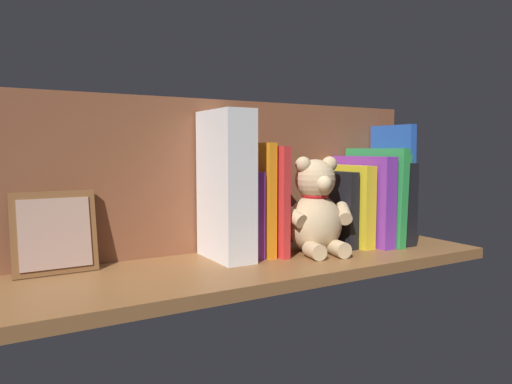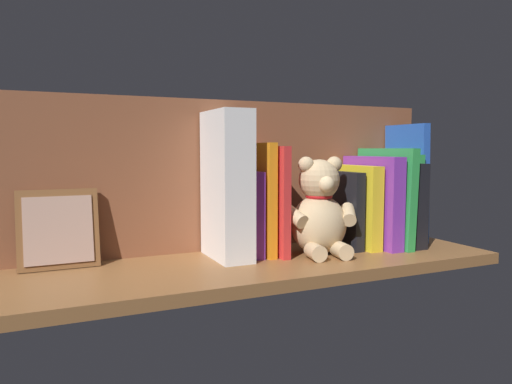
{
  "view_description": "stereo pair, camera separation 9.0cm",
  "coord_description": "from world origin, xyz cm",
  "px_view_note": "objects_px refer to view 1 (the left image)",
  "views": [
    {
      "loc": [
        45.13,
        77.62,
        21.13
      ],
      "look_at": [
        0.0,
        0.0,
        13.06
      ],
      "focal_mm": 33.64,
      "sensor_mm": 36.0,
      "label": 1
    },
    {
      "loc": [
        37.13,
        81.75,
        21.13
      ],
      "look_at": [
        0.0,
        0.0,
        13.06
      ],
      "focal_mm": 33.64,
      "sensor_mm": 36.0,
      "label": 2
    }
  ],
  "objects_px": {
    "book_0": "(392,181)",
    "picture_frame_leaning": "(55,233)",
    "dictionary_thick_white": "(226,185)",
    "teddy_bear": "(316,211)"
  },
  "relations": [
    {
      "from": "teddy_bear",
      "to": "dictionary_thick_white",
      "type": "height_order",
      "value": "dictionary_thick_white"
    },
    {
      "from": "book_0",
      "to": "dictionary_thick_white",
      "type": "relative_size",
      "value": 0.94
    },
    {
      "from": "book_0",
      "to": "teddy_bear",
      "type": "bearing_deg",
      "value": 11.27
    },
    {
      "from": "picture_frame_leaning",
      "to": "dictionary_thick_white",
      "type": "bearing_deg",
      "value": 170.84
    },
    {
      "from": "book_0",
      "to": "dictionary_thick_white",
      "type": "bearing_deg",
      "value": 0.91
    },
    {
      "from": "book_0",
      "to": "picture_frame_leaning",
      "type": "xyz_separation_m",
      "value": [
        0.75,
        -0.04,
        -0.06
      ]
    },
    {
      "from": "teddy_bear",
      "to": "dictionary_thick_white",
      "type": "bearing_deg",
      "value": -4.19
    },
    {
      "from": "dictionary_thick_white",
      "to": "teddy_bear",
      "type": "bearing_deg",
      "value": 165.67
    },
    {
      "from": "book_0",
      "to": "picture_frame_leaning",
      "type": "height_order",
      "value": "book_0"
    },
    {
      "from": "dictionary_thick_white",
      "to": "picture_frame_leaning",
      "type": "relative_size",
      "value": 2.01
    }
  ]
}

